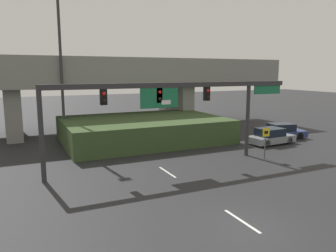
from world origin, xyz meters
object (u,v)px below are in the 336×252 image
at_px(speed_limit_sign, 266,139).
at_px(parked_sedan_mid_right, 282,131).
at_px(highway_light_pole_near, 61,58).
at_px(parked_sedan_near_right, 271,137).
at_px(signal_gantry, 174,98).

relative_size(speed_limit_sign, parked_sedan_mid_right, 0.52).
bearing_deg(highway_light_pole_near, parked_sedan_near_right, -27.34).
distance_m(parked_sedan_near_right, parked_sedan_mid_right, 3.06).
height_order(highway_light_pole_near, parked_sedan_near_right, highway_light_pole_near).
bearing_deg(parked_sedan_near_right, parked_sedan_mid_right, 24.62).
xyz_separation_m(parked_sedan_near_right, parked_sedan_mid_right, (2.70, 1.45, 0.01)).
xyz_separation_m(signal_gantry, parked_sedan_near_right, (10.53, 2.33, -3.91)).
bearing_deg(parked_sedan_near_right, speed_limit_sign, -139.98).
relative_size(speed_limit_sign, parked_sedan_near_right, 0.54).
distance_m(highway_light_pole_near, parked_sedan_mid_right, 21.23).
xyz_separation_m(signal_gantry, parked_sedan_mid_right, (13.23, 3.78, -3.91)).
distance_m(signal_gantry, parked_sedan_mid_right, 14.31).
bearing_deg(parked_sedan_near_right, highway_light_pole_near, 149.02).
height_order(signal_gantry, highway_light_pole_near, highway_light_pole_near).
relative_size(speed_limit_sign, highway_light_pole_near, 0.17).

